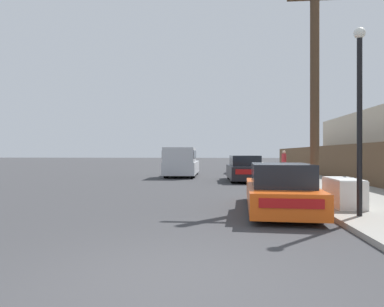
% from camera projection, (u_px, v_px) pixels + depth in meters
% --- Properties ---
extents(ground_plane, '(220.00, 220.00, 0.00)m').
position_uv_depth(ground_plane, '(170.00, 285.00, 4.10)').
color(ground_plane, '#38383A').
extents(sidewalk_curb, '(4.20, 63.00, 0.12)m').
position_uv_depth(sidewalk_curb, '(280.00, 172.00, 27.07)').
color(sidewalk_curb, gray).
rests_on(sidewalk_curb, ground).
extents(discarded_fridge, '(0.74, 1.67, 0.79)m').
position_uv_depth(discarded_fridge, '(343.00, 192.00, 9.40)').
color(discarded_fridge, white).
rests_on(discarded_fridge, sidewalk_curb).
extents(parked_sports_car_red, '(1.98, 4.78, 1.30)m').
position_uv_depth(parked_sports_car_red, '(280.00, 190.00, 9.29)').
color(parked_sports_car_red, '#E05114').
rests_on(parked_sports_car_red, ground).
extents(car_parked_mid, '(1.96, 4.55, 1.44)m').
position_uv_depth(car_parked_mid, '(244.00, 169.00, 19.33)').
color(car_parked_mid, black).
rests_on(car_parked_mid, ground).
extents(car_parked_far, '(2.09, 4.25, 1.39)m').
position_uv_depth(car_parked_far, '(243.00, 165.00, 27.37)').
color(car_parked_far, silver).
rests_on(car_parked_far, ground).
extents(pickup_truck, '(2.11, 5.68, 1.93)m').
position_uv_depth(pickup_truck, '(181.00, 162.00, 22.79)').
color(pickup_truck, silver).
rests_on(pickup_truck, ground).
extents(utility_pole, '(1.80, 0.30, 7.35)m').
position_uv_depth(utility_pole, '(315.00, 83.00, 11.36)').
color(utility_pole, '#4C3826').
rests_on(utility_pole, sidewalk_curb).
extents(street_lamp, '(0.26, 0.26, 4.38)m').
position_uv_depth(street_lamp, '(360.00, 106.00, 7.93)').
color(street_lamp, black).
rests_on(street_lamp, sidewalk_curb).
extents(wooden_fence, '(0.08, 36.14, 1.93)m').
position_uv_depth(wooden_fence, '(332.00, 161.00, 20.52)').
color(wooden_fence, brown).
rests_on(wooden_fence, sidewalk_curb).
extents(pedestrian, '(0.34, 0.34, 1.65)m').
position_uv_depth(pedestrian, '(284.00, 161.00, 25.05)').
color(pedestrian, '#282D42').
rests_on(pedestrian, sidewalk_curb).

